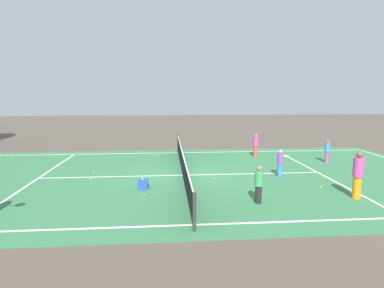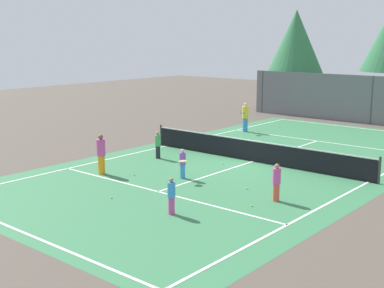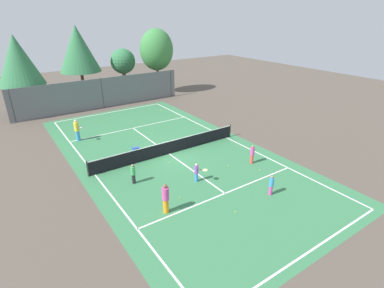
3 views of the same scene
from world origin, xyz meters
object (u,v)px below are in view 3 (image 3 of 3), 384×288
object	(u,v)px
ball_crate	(136,150)
tennis_ball_10	(228,166)
tennis_ball_6	(180,198)
tennis_ball_7	(260,170)
tennis_ball_5	(140,137)
tennis_ball_12	(235,212)
player_2	(252,154)
tennis_ball_11	(160,110)
player_1	(197,172)
player_5	(271,185)
tennis_ball_2	(176,115)
tennis_ball_1	(169,163)
tennis_ball_9	(207,135)
tennis_ball_4	(80,128)
player_3	(166,198)
tennis_ball_3	(125,155)
player_4	(133,174)
tennis_ball_8	(152,134)
tennis_ball_0	(101,121)
player_0	(77,130)

from	to	relation	value
ball_crate	tennis_ball_10	xyz separation A→B (m)	(4.22, -5.62, -0.15)
tennis_ball_6	tennis_ball_7	bearing A→B (deg)	-2.41
tennis_ball_5	tennis_ball_6	bearing A→B (deg)	-101.99
tennis_ball_12	tennis_ball_5	bearing A→B (deg)	88.56
player_2	tennis_ball_11	bearing A→B (deg)	87.33
tennis_ball_10	tennis_ball_11	world-z (taller)	same
ball_crate	tennis_ball_6	world-z (taller)	ball_crate
tennis_ball_12	tennis_ball_11	bearing A→B (deg)	73.29
player_1	tennis_ball_5	xyz separation A→B (m)	(0.15, 8.39, -0.61)
player_5	tennis_ball_2	distance (m)	15.55
tennis_ball_1	tennis_ball_12	world-z (taller)	same
tennis_ball_2	player_5	bearing A→B (deg)	-101.34
tennis_ball_9	tennis_ball_4	bearing A→B (deg)	137.98
player_3	tennis_ball_1	size ratio (longest dim) A/B	25.69
player_5	tennis_ball_2	xyz separation A→B (m)	(3.05, 15.24, -0.60)
tennis_ball_3	player_4	bearing A→B (deg)	-105.18
ball_crate	tennis_ball_8	world-z (taller)	ball_crate
tennis_ball_2	player_2	bearing A→B (deg)	-95.66
player_4	tennis_ball_10	bearing A→B (deg)	-14.25
tennis_ball_10	tennis_ball_11	distance (m)	13.82
tennis_ball_2	tennis_ball_9	distance (m)	6.05
tennis_ball_7	tennis_ball_10	world-z (taller)	same
tennis_ball_0	tennis_ball_10	distance (m)	14.28
tennis_ball_10	player_2	bearing A→B (deg)	-19.41
player_0	tennis_ball_12	world-z (taller)	player_0
tennis_ball_12	tennis_ball_3	bearing A→B (deg)	102.13
player_5	tennis_ball_6	xyz separation A→B (m)	(-4.47, 2.59, -0.60)
player_0	ball_crate	distance (m)	5.53
tennis_ball_2	tennis_ball_5	world-z (taller)	same
tennis_ball_0	tennis_ball_1	size ratio (longest dim) A/B	1.00
player_2	tennis_ball_12	bearing A→B (deg)	-142.72
tennis_ball_0	tennis_ball_2	distance (m)	7.29
tennis_ball_7	tennis_ball_9	bearing A→B (deg)	82.81
player_0	player_1	xyz separation A→B (m)	(4.24, -10.68, -0.27)
tennis_ball_2	tennis_ball_10	world-z (taller)	same
player_3	tennis_ball_0	xyz separation A→B (m)	(1.93, 15.75, -0.83)
player_1	tennis_ball_12	xyz separation A→B (m)	(-0.15, -3.71, -0.61)
tennis_ball_6	tennis_ball_0	bearing A→B (deg)	87.53
player_3	tennis_ball_10	size ratio (longest dim) A/B	25.69
player_3	tennis_ball_2	world-z (taller)	player_3
player_2	tennis_ball_1	bearing A→B (deg)	145.79
player_2	tennis_ball_7	world-z (taller)	player_2
player_2	tennis_ball_2	world-z (taller)	player_2
tennis_ball_7	tennis_ball_9	world-z (taller)	same
player_4	tennis_ball_11	distance (m)	14.75
tennis_ball_2	tennis_ball_12	xyz separation A→B (m)	(-5.84, -15.38, 0.00)
tennis_ball_8	tennis_ball_9	distance (m)	4.73
player_4	tennis_ball_1	xyz separation A→B (m)	(3.10, 1.06, -0.63)
ball_crate	tennis_ball_5	world-z (taller)	ball_crate
tennis_ball_0	tennis_ball_3	xyz separation A→B (m)	(-1.04, -8.17, 0.00)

